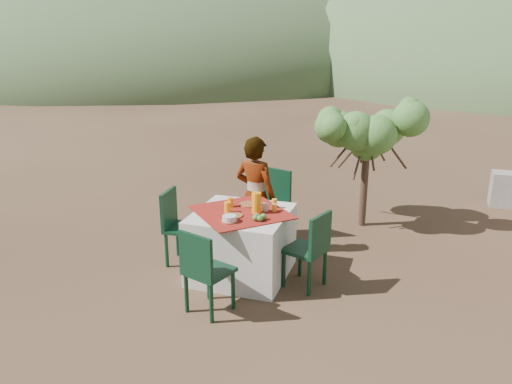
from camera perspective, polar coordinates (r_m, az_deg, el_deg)
ground at (r=5.78m, az=5.30°, el=-9.56°), size 160.00×160.00×0.00m
table at (r=5.64m, az=-1.67°, el=-5.90°), size 1.30×1.30×0.76m
chair_far at (r=6.58m, az=1.81°, el=-1.08°), size 0.55×0.55×0.94m
chair_near at (r=4.86m, az=-5.97°, el=-8.72°), size 0.51×0.51×0.87m
chair_left at (r=5.97m, az=-8.89°, el=-3.56°), size 0.44×0.44×0.89m
chair_right at (r=5.35m, az=6.31°, el=-6.25°), size 0.51×0.51×0.86m
person at (r=6.10m, az=-0.07°, el=-0.46°), size 0.61×0.47×1.48m
shrub_tree at (r=7.08m, az=13.05°, el=6.02°), size 1.36×1.34×1.60m
hill_near_left at (r=39.98m, az=-10.83°, el=13.46°), size 40.00×40.00×16.00m
hill_far_center at (r=57.32m, az=13.35°, el=14.44°), size 60.00×60.00×24.00m
plate_far at (r=5.71m, az=-0.84°, el=-1.42°), size 0.23×0.23×0.01m
plate_near at (r=5.37m, az=-2.64°, el=-2.70°), size 0.21×0.21×0.01m
glass_far at (r=5.65m, az=-2.93°, el=-1.17°), size 0.07×0.07×0.11m
glass_near at (r=5.46m, az=-3.25°, el=-1.76°), size 0.08×0.08×0.12m
juice_pitcher at (r=5.43m, az=0.06°, el=-1.25°), size 0.10×0.10×0.23m
bowl_plate at (r=5.21m, az=-3.03°, el=-3.35°), size 0.17×0.17×0.01m
white_bowl at (r=5.20m, az=-3.04°, el=-3.00°), size 0.15×0.15×0.06m
jar_left at (r=5.50m, az=2.10°, el=-1.80°), size 0.05×0.05×0.08m
jar_right at (r=5.64m, az=2.12°, el=-1.27°), size 0.06×0.06×0.09m
napkin_holder at (r=5.51m, az=1.08°, el=-1.75°), size 0.07×0.04×0.09m
fruit_cluster at (r=5.24m, az=0.34°, el=-2.89°), size 0.14×0.13×0.07m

